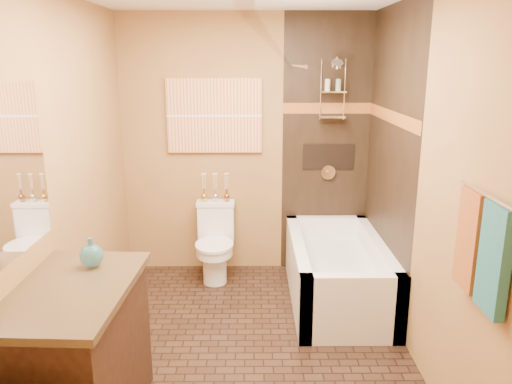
{
  "coord_description": "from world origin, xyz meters",
  "views": [
    {
      "loc": [
        0.06,
        -3.29,
        2.06
      ],
      "look_at": [
        0.09,
        0.4,
        1.08
      ],
      "focal_mm": 35.0,
      "sensor_mm": 36.0,
      "label": 1
    }
  ],
  "objects_px": {
    "bathtub": "(337,277)",
    "sunset_painting": "(214,116)",
    "toilet": "(215,242)",
    "vanity": "(75,361)"
  },
  "relations": [
    {
      "from": "bathtub",
      "to": "sunset_painting",
      "type": "bearing_deg",
      "value": 146.65
    },
    {
      "from": "bathtub",
      "to": "toilet",
      "type": "xyz_separation_m",
      "value": [
        -1.1,
        0.48,
        0.15
      ]
    },
    {
      "from": "bathtub",
      "to": "vanity",
      "type": "bearing_deg",
      "value": -137.06
    },
    {
      "from": "bathtub",
      "to": "vanity",
      "type": "relative_size",
      "value": 1.44
    },
    {
      "from": "bathtub",
      "to": "toilet",
      "type": "height_order",
      "value": "toilet"
    },
    {
      "from": "bathtub",
      "to": "vanity",
      "type": "distance_m",
      "value": 2.37
    },
    {
      "from": "vanity",
      "to": "sunset_painting",
      "type": "bearing_deg",
      "value": 77.78
    },
    {
      "from": "bathtub",
      "to": "toilet",
      "type": "distance_m",
      "value": 1.21
    },
    {
      "from": "toilet",
      "to": "vanity",
      "type": "height_order",
      "value": "vanity"
    },
    {
      "from": "sunset_painting",
      "to": "toilet",
      "type": "distance_m",
      "value": 1.21
    }
  ]
}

